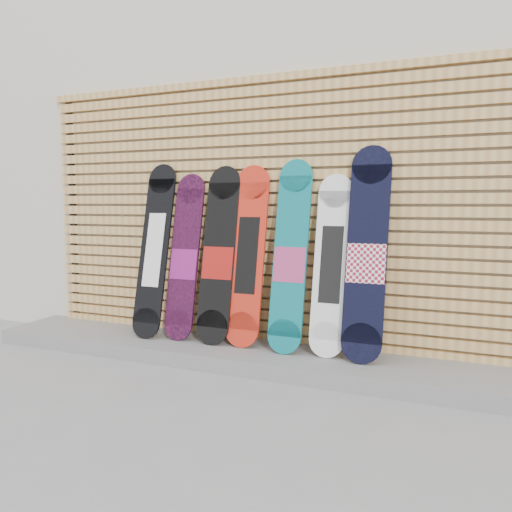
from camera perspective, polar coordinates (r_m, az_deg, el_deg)
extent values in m
plane|color=gray|center=(3.44, -3.14, -15.53)|extent=(80.00, 80.00, 0.00)
cube|color=beige|center=(6.47, 14.72, 10.56)|extent=(12.00, 5.00, 3.60)
cube|color=slate|center=(4.07, -0.87, -11.21)|extent=(4.60, 0.70, 0.12)
cube|color=tan|center=(4.30, 0.68, -9.17)|extent=(4.20, 0.05, 0.08)
cube|color=tan|center=(4.28, 0.68, -7.92)|extent=(4.20, 0.05, 0.08)
cube|color=tan|center=(4.26, 0.68, -6.65)|extent=(4.20, 0.05, 0.07)
cube|color=tan|center=(4.24, 0.68, -5.37)|extent=(4.20, 0.05, 0.07)
cube|color=tan|center=(4.22, 0.68, -4.08)|extent=(4.20, 0.05, 0.07)
cube|color=tan|center=(4.20, 0.68, -2.78)|extent=(4.20, 0.05, 0.07)
cube|color=tan|center=(4.19, 0.69, -1.47)|extent=(4.20, 0.05, 0.07)
cube|color=tan|center=(4.18, 0.69, -0.15)|extent=(4.20, 0.05, 0.07)
cube|color=tan|center=(4.17, 0.69, 1.18)|extent=(4.20, 0.05, 0.07)
cube|color=tan|center=(4.16, 0.69, 2.51)|extent=(4.20, 0.05, 0.08)
cube|color=tan|center=(4.16, 0.69, 3.85)|extent=(4.20, 0.05, 0.08)
cube|color=tan|center=(4.15, 0.69, 5.18)|extent=(4.20, 0.05, 0.08)
cube|color=tan|center=(4.15, 0.70, 6.52)|extent=(4.20, 0.05, 0.08)
cube|color=tan|center=(4.16, 0.70, 7.86)|extent=(4.20, 0.05, 0.08)
cube|color=tan|center=(4.16, 0.70, 9.19)|extent=(4.20, 0.05, 0.08)
cube|color=tan|center=(4.17, 0.70, 10.53)|extent=(4.20, 0.05, 0.08)
cube|color=tan|center=(4.18, 0.70, 11.85)|extent=(4.20, 0.05, 0.08)
cube|color=tan|center=(4.19, 0.70, 13.17)|extent=(4.20, 0.05, 0.08)
cube|color=tan|center=(4.20, 0.71, 14.49)|extent=(4.20, 0.05, 0.08)
cube|color=tan|center=(4.22, 0.71, 15.79)|extent=(4.20, 0.05, 0.08)
cube|color=tan|center=(4.23, 0.71, 17.08)|extent=(4.20, 0.05, 0.08)
cube|color=tan|center=(4.25, 0.71, 18.37)|extent=(4.20, 0.05, 0.08)
cube|color=black|center=(5.27, -20.11, 4.04)|extent=(0.06, 0.04, 2.23)
cube|color=tan|center=(4.27, 0.71, 19.54)|extent=(4.26, 0.07, 0.06)
cube|color=black|center=(4.41, -11.52, 0.70)|extent=(0.27, 0.32, 1.23)
cylinder|color=black|center=(4.39, -12.44, -7.48)|extent=(0.27, 0.08, 0.27)
cylinder|color=black|center=(4.52, -10.63, 8.64)|extent=(0.27, 0.08, 0.27)
cube|color=white|center=(4.41, -11.52, 0.70)|extent=(0.17, 0.18, 0.63)
cube|color=black|center=(4.29, -8.14, 0.00)|extent=(0.26, 0.27, 1.15)
cylinder|color=black|center=(4.28, -8.88, -7.80)|extent=(0.26, 0.08, 0.26)
cylinder|color=black|center=(4.37, -7.42, 7.62)|extent=(0.26, 0.08, 0.26)
cube|color=#8F1C76|center=(4.28, -8.23, -0.95)|extent=(0.25, 0.08, 0.26)
cube|color=black|center=(4.12, -4.28, 0.21)|extent=(0.29, 0.28, 1.18)
cylinder|color=black|center=(4.12, -5.02, -8.13)|extent=(0.29, 0.08, 0.29)
cylinder|color=black|center=(4.22, -3.56, 8.33)|extent=(0.29, 0.08, 0.29)
cube|color=maroon|center=(4.12, -4.37, -0.82)|extent=(0.27, 0.08, 0.27)
cube|color=red|center=(4.03, -0.97, 0.08)|extent=(0.29, 0.25, 1.18)
cylinder|color=red|center=(4.03, -1.62, -8.41)|extent=(0.29, 0.08, 0.29)
cylinder|color=red|center=(4.12, -0.33, 8.38)|extent=(0.29, 0.08, 0.29)
cube|color=black|center=(4.03, -0.97, 0.08)|extent=(0.18, 0.15, 0.62)
cube|color=#0C727A|center=(3.88, 3.95, 0.11)|extent=(0.27, 0.29, 1.23)
cylinder|color=#0C727A|center=(3.87, 3.26, -9.17)|extent=(0.27, 0.08, 0.27)
cylinder|color=#0C727A|center=(3.99, 4.62, 9.10)|extent=(0.27, 0.08, 0.27)
cube|color=#CF4984|center=(3.87, 3.87, -1.01)|extent=(0.26, 0.08, 0.27)
cube|color=white|center=(3.81, 8.60, -0.97)|extent=(0.27, 0.25, 1.11)
cylinder|color=white|center=(3.81, 8.05, -9.48)|extent=(0.27, 0.08, 0.27)
cylinder|color=white|center=(3.90, 9.15, 7.33)|extent=(0.27, 0.08, 0.27)
cube|color=black|center=(3.81, 8.60, -0.97)|extent=(0.17, 0.15, 0.58)
cube|color=black|center=(3.72, 12.54, 0.38)|extent=(0.30, 0.30, 1.29)
cylinder|color=black|center=(3.71, 11.94, -9.75)|extent=(0.30, 0.08, 0.30)
cylinder|color=black|center=(3.85, 13.12, 10.11)|extent=(0.30, 0.08, 0.30)
cube|color=white|center=(3.72, 12.47, -0.86)|extent=(0.28, 0.09, 0.29)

